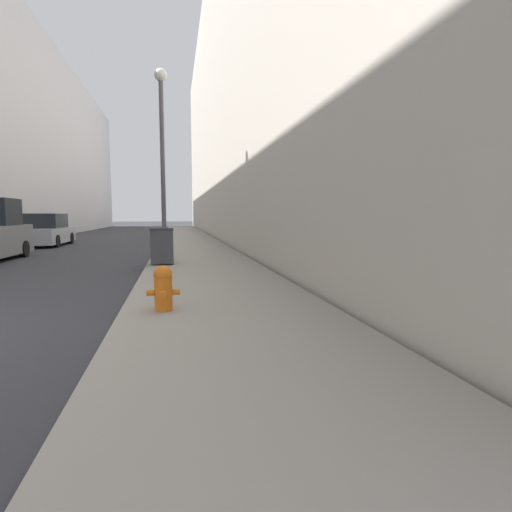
{
  "coord_description": "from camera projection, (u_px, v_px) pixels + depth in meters",
  "views": [
    {
      "loc": [
        4.36,
        -5.26,
        1.62
      ],
      "look_at": [
        8.72,
        16.3,
        -0.64
      ],
      "focal_mm": 28.0,
      "sensor_mm": 36.0,
      "label": 1
    }
  ],
  "objects": [
    {
      "name": "fire_hydrant",
      "position": [
        163.0,
        287.0,
        6.21
      ],
      "size": [
        0.52,
        0.4,
        0.71
      ],
      "color": "orange",
      "rests_on": "sidewalk_right"
    },
    {
      "name": "lamppost",
      "position": [
        162.0,
        144.0,
        14.51
      ],
      "size": [
        0.46,
        0.46,
        6.71
      ],
      "color": "#4C4C51",
      "rests_on": "sidewalk_right"
    },
    {
      "name": "trash_bin",
      "position": [
        162.0,
        246.0,
        12.01
      ],
      "size": [
        0.69,
        0.58,
        1.1
      ],
      "color": "#3D3D42",
      "rests_on": "sidewalk_right"
    },
    {
      "name": "sidewalk_right",
      "position": [
        190.0,
        242.0,
        23.0
      ],
      "size": [
        3.39,
        60.0,
        0.14
      ],
      "color": "gray",
      "rests_on": "ground"
    },
    {
      "name": "building_right_stone",
      "position": [
        285.0,
        111.0,
        31.34
      ],
      "size": [
        12.0,
        60.0,
        19.59
      ],
      "color": "beige",
      "rests_on": "ground"
    },
    {
      "name": "parked_sedan_near",
      "position": [
        47.0,
        231.0,
        21.14
      ],
      "size": [
        1.81,
        4.67,
        1.7
      ],
      "color": "#A3A8B2",
      "rests_on": "ground"
    }
  ]
}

